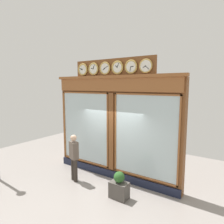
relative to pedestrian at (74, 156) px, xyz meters
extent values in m
plane|color=gray|center=(-0.99, 1.85, -0.93)|extent=(14.00, 14.00, 0.00)
cube|color=brown|center=(-0.99, -1.10, 0.90)|extent=(5.07, 0.30, 3.66)
cube|color=#191E33|center=(-0.99, -0.93, -0.79)|extent=(5.07, 0.08, 0.28)
cube|color=brown|center=(-0.99, -0.91, 2.50)|extent=(4.97, 0.08, 0.46)
cube|color=brown|center=(-0.99, -0.93, 2.78)|extent=(5.17, 0.20, 0.10)
cube|color=silver|center=(-2.28, -0.94, 0.82)|extent=(2.19, 0.02, 2.70)
cube|color=brown|center=(-2.28, -0.92, 2.20)|extent=(2.29, 0.04, 0.05)
cube|color=brown|center=(-2.28, -0.92, -0.56)|extent=(2.29, 0.04, 0.05)
cube|color=brown|center=(-3.40, -0.92, 0.82)|extent=(0.05, 0.04, 2.80)
cube|color=brown|center=(-1.17, -0.92, 0.82)|extent=(0.05, 0.04, 2.80)
cube|color=silver|center=(0.30, -0.94, 0.82)|extent=(2.19, 0.02, 2.70)
cube|color=brown|center=(0.30, -0.92, 2.20)|extent=(2.29, 0.04, 0.05)
cube|color=brown|center=(0.30, -0.92, -0.56)|extent=(2.29, 0.04, 0.05)
cube|color=brown|center=(1.42, -0.92, 0.82)|extent=(0.05, 0.04, 2.80)
cube|color=brown|center=(-0.82, -0.92, 0.82)|extent=(0.05, 0.04, 2.80)
cube|color=brown|center=(-0.99, -0.92, 0.82)|extent=(0.20, 0.10, 2.80)
cube|color=brown|center=(-0.99, -0.97, 3.08)|extent=(3.24, 0.06, 0.64)
cylinder|color=white|center=(-2.29, -0.89, 3.08)|extent=(0.37, 0.02, 0.37)
torus|color=#B79347|center=(-2.29, -0.89, 3.08)|extent=(0.44, 0.04, 0.44)
cube|color=black|center=(-2.25, -0.88, 3.06)|extent=(0.10, 0.01, 0.07)
cube|color=black|center=(-2.35, -0.88, 3.03)|extent=(0.12, 0.01, 0.12)
sphere|color=black|center=(-2.29, -0.88, 3.08)|extent=(0.02, 0.02, 0.02)
cylinder|color=white|center=(-1.77, -0.89, 3.08)|extent=(0.37, 0.02, 0.37)
torus|color=#B79347|center=(-1.77, -0.89, 3.08)|extent=(0.46, 0.05, 0.46)
cube|color=black|center=(-1.82, -0.88, 3.09)|extent=(0.10, 0.01, 0.03)
cube|color=black|center=(-1.76, -0.88, 3.01)|extent=(0.04, 0.01, 0.16)
sphere|color=black|center=(-1.77, -0.88, 3.08)|extent=(0.02, 0.02, 0.02)
cylinder|color=white|center=(-1.25, -0.89, 3.08)|extent=(0.37, 0.02, 0.37)
torus|color=#B79347|center=(-1.25, -0.89, 3.08)|extent=(0.46, 0.06, 0.46)
cube|color=black|center=(-1.21, -0.88, 3.11)|extent=(0.09, 0.01, 0.08)
cube|color=black|center=(-1.28, -0.88, 3.15)|extent=(0.07, 0.01, 0.15)
sphere|color=black|center=(-1.25, -0.88, 3.08)|extent=(0.02, 0.02, 0.02)
cylinder|color=white|center=(-0.73, -0.89, 3.08)|extent=(0.37, 0.02, 0.37)
torus|color=#B79347|center=(-0.73, -0.89, 3.08)|extent=(0.45, 0.05, 0.45)
cube|color=black|center=(-0.69, -0.88, 3.05)|extent=(0.09, 0.01, 0.08)
cube|color=black|center=(-0.80, -0.88, 3.12)|extent=(0.14, 0.01, 0.08)
sphere|color=black|center=(-0.73, -0.88, 3.08)|extent=(0.02, 0.02, 0.02)
cylinder|color=white|center=(-0.21, -0.89, 3.08)|extent=(0.37, 0.02, 0.37)
torus|color=#B79347|center=(-0.21, -0.89, 3.08)|extent=(0.46, 0.06, 0.46)
cube|color=black|center=(-0.16, -0.88, 3.09)|extent=(0.10, 0.01, 0.04)
cube|color=black|center=(-0.24, -0.88, 3.16)|extent=(0.06, 0.01, 0.15)
sphere|color=black|center=(-0.21, -0.88, 3.08)|extent=(0.02, 0.02, 0.02)
cylinder|color=white|center=(0.31, -0.89, 3.08)|extent=(0.37, 0.02, 0.37)
torus|color=#B79347|center=(0.31, -0.89, 3.08)|extent=(0.46, 0.06, 0.46)
cube|color=black|center=(0.36, -0.88, 3.08)|extent=(0.10, 0.01, 0.02)
cube|color=black|center=(0.38, -0.88, 3.11)|extent=(0.15, 0.01, 0.07)
sphere|color=black|center=(0.31, -0.88, 3.08)|extent=(0.02, 0.02, 0.02)
cylinder|color=#312A24|center=(0.09, -0.04, -0.52)|extent=(0.14, 0.14, 0.82)
cylinder|color=#312A24|center=(-0.09, 0.04, -0.52)|extent=(0.14, 0.14, 0.82)
cube|color=brown|center=(0.00, 0.00, 0.20)|extent=(0.41, 0.33, 0.62)
sphere|color=tan|center=(0.00, 0.00, 0.65)|extent=(0.22, 0.22, 0.22)
cube|color=#4C4742|center=(-1.95, 0.07, -0.68)|extent=(0.56, 0.36, 0.51)
sphere|color=#285623|center=(-1.95, 0.07, -0.26)|extent=(0.33, 0.33, 0.33)
camera|label=1|loc=(-4.99, 4.97, 2.48)|focal=32.38mm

